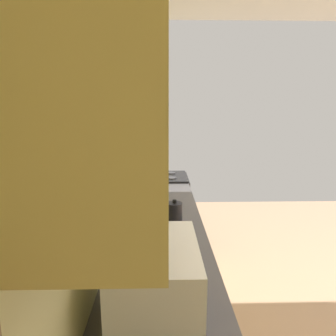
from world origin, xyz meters
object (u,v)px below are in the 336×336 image
oven_range (162,211)px  microwave (156,282)px  bowl (179,257)px  kettle (174,213)px

oven_range → microwave: microwave is taller
microwave → bowl: microwave is taller
bowl → kettle: kettle is taller
oven_range → kettle: kettle is taller
oven_range → bowl: (-1.95, -0.09, 0.45)m
oven_range → kettle: 1.52m
oven_range → kettle: (-1.43, -0.09, 0.51)m
oven_range → bowl: bearing=-177.5°
bowl → kettle: bearing=-0.0°
microwave → kettle: bearing=-6.9°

